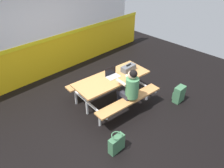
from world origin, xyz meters
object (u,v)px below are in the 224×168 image
object	(u,v)px
student_nearer	(130,88)
tote_bag_bright	(117,144)
backpack_dark	(179,94)
picnic_table_main	(112,83)
laptop_silver	(112,75)
toolbox_grey	(128,68)

from	to	relation	value
student_nearer	tote_bag_bright	size ratio (longest dim) A/B	2.81
backpack_dark	tote_bag_bright	bearing A→B (deg)	179.80
picnic_table_main	tote_bag_bright	world-z (taller)	picnic_table_main
picnic_table_main	laptop_silver	world-z (taller)	laptop_silver
student_nearer	backpack_dark	world-z (taller)	student_nearer
picnic_table_main	student_nearer	xyz separation A→B (m)	(0.01, -0.56, 0.13)
picnic_table_main	student_nearer	bearing A→B (deg)	-89.21
laptop_silver	toolbox_grey	bearing A→B (deg)	-9.76
student_nearer	tote_bag_bright	world-z (taller)	student_nearer
picnic_table_main	toolbox_grey	xyz separation A→B (m)	(0.53, -0.05, 0.24)
toolbox_grey	laptop_silver	bearing A→B (deg)	170.24
picnic_table_main	tote_bag_bright	size ratio (longest dim) A/B	4.53
laptop_silver	tote_bag_bright	xyz separation A→B (m)	(-1.07, -1.21, -0.59)
toolbox_grey	backpack_dark	bearing A→B (deg)	-57.84
picnic_table_main	toolbox_grey	distance (m)	0.59
student_nearer	toolbox_grey	bearing A→B (deg)	44.08
tote_bag_bright	student_nearer	bearing A→B (deg)	30.56
toolbox_grey	backpack_dark	world-z (taller)	toolbox_grey
laptop_silver	student_nearer	bearing A→B (deg)	-93.14
backpack_dark	tote_bag_bright	world-z (taller)	backpack_dark
student_nearer	backpack_dark	distance (m)	1.47
laptop_silver	toolbox_grey	xyz separation A→B (m)	(0.49, -0.08, 0.02)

